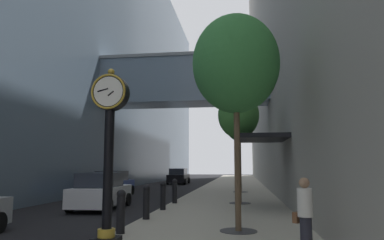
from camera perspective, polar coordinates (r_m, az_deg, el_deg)
The scene contains 16 objects.
ground_plane at distance 28.66m, azimuth 0.53°, elevation -11.45°, with size 110.00×110.00×0.00m, color black.
sidewalk_right at distance 31.41m, azimuth 6.59°, elevation -10.91°, with size 5.79×80.00×0.14m, color #ADA593.
building_block_left at distance 36.67m, azimuth -17.11°, elevation 11.70°, with size 22.02×80.00×27.71m.
street_clock at distance 8.27m, azimuth -13.25°, elevation -4.62°, with size 0.84×0.55×4.16m.
bollard_third at distance 10.62m, azimuth -11.38°, elevation -14.06°, with size 0.26×0.26×1.23m.
bollard_fourth at distance 13.23m, azimuth -7.36°, elevation -12.79°, with size 0.26×0.26×1.23m.
bollard_fifth at distance 15.88m, azimuth -4.69°, elevation -11.90°, with size 0.26×0.26×1.23m.
bollard_sixth at distance 18.56m, azimuth -2.80°, elevation -11.25°, with size 0.26×0.26×1.23m.
street_tree_near at distance 11.24m, azimuth 7.05°, elevation 8.86°, with size 2.69×2.69×6.61m.
street_tree_mid_near at distance 18.79m, azimuth 7.49°, elevation 0.70°, with size 2.15×2.15×5.80m.
street_tree_mid_far at distance 26.59m, azimuth 7.64°, elevation -0.99°, with size 2.04×2.04×6.05m.
pedestrian_walking at distance 8.56m, azimuth 17.72°, elevation -14.04°, with size 0.52×0.50×1.65m.
storefront_awning at distance 17.06m, azimuth 10.78°, elevation -3.08°, with size 2.40×3.60×3.30m.
car_blue_near at distance 25.04m, azimuth -12.63°, elevation -9.99°, with size 2.05×4.40×1.69m.
car_white_mid at distance 17.74m, azimuth -14.45°, elevation -11.08°, with size 2.11×4.40×1.71m.
car_black_far at distance 40.38m, azimuth -2.18°, elevation -9.06°, with size 2.15×4.58×1.74m.
Camera 1 is at (3.71, -1.34, 2.05)m, focal length 33.15 mm.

